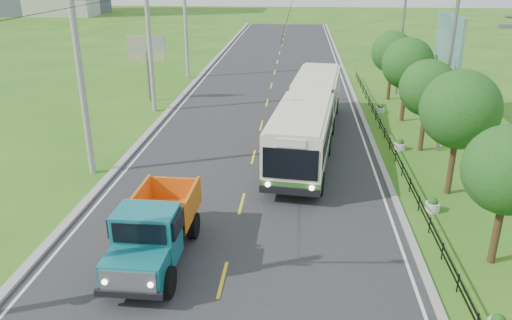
# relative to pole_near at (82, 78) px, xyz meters

# --- Properties ---
(ground) EXTENTS (240.00, 240.00, 0.00)m
(ground) POSITION_rel_pole_near_xyz_m (8.26, -9.00, -5.09)
(ground) COLOR #2C6718
(ground) RESTS_ON ground
(road) EXTENTS (14.00, 120.00, 0.02)m
(road) POSITION_rel_pole_near_xyz_m (8.26, 11.00, -5.08)
(road) COLOR #28282B
(road) RESTS_ON ground
(curb_left) EXTENTS (0.40, 120.00, 0.15)m
(curb_left) POSITION_rel_pole_near_xyz_m (1.06, 11.00, -5.02)
(curb_left) COLOR #9E9E99
(curb_left) RESTS_ON ground
(curb_right) EXTENTS (0.30, 120.00, 0.10)m
(curb_right) POSITION_rel_pole_near_xyz_m (15.41, 11.00, -5.04)
(curb_right) COLOR #9E9E99
(curb_right) RESTS_ON ground
(edge_line_left) EXTENTS (0.12, 120.00, 0.00)m
(edge_line_left) POSITION_rel_pole_near_xyz_m (1.61, 11.00, -5.07)
(edge_line_left) COLOR silver
(edge_line_left) RESTS_ON road
(edge_line_right) EXTENTS (0.12, 120.00, 0.00)m
(edge_line_right) POSITION_rel_pole_near_xyz_m (14.91, 11.00, -5.07)
(edge_line_right) COLOR silver
(edge_line_right) RESTS_ON road
(centre_dash) EXTENTS (0.12, 2.20, 0.00)m
(centre_dash) POSITION_rel_pole_near_xyz_m (8.26, -9.00, -5.07)
(centre_dash) COLOR yellow
(centre_dash) RESTS_ON road
(railing_right) EXTENTS (0.04, 40.00, 0.60)m
(railing_right) POSITION_rel_pole_near_xyz_m (16.26, 5.00, -4.79)
(railing_right) COLOR black
(railing_right) RESTS_ON ground
(pole_near) EXTENTS (3.51, 0.32, 10.00)m
(pole_near) POSITION_rel_pole_near_xyz_m (0.00, 0.00, 0.00)
(pole_near) COLOR gray
(pole_near) RESTS_ON ground
(pole_mid) EXTENTS (3.51, 0.32, 10.00)m
(pole_mid) POSITION_rel_pole_near_xyz_m (0.00, 12.00, 0.00)
(pole_mid) COLOR gray
(pole_mid) RESTS_ON ground
(pole_far) EXTENTS (3.51, 0.32, 10.00)m
(pole_far) POSITION_rel_pole_near_xyz_m (0.00, 24.00, 0.00)
(pole_far) COLOR gray
(pole_far) RESTS_ON ground
(tree_second) EXTENTS (3.18, 3.26, 5.30)m
(tree_second) POSITION_rel_pole_near_xyz_m (18.12, -6.86, -1.57)
(tree_second) COLOR #382314
(tree_second) RESTS_ON ground
(tree_third) EXTENTS (3.60, 3.62, 6.00)m
(tree_third) POSITION_rel_pole_near_xyz_m (18.12, -0.86, -1.11)
(tree_third) COLOR #382314
(tree_third) RESTS_ON ground
(tree_fourth) EXTENTS (3.24, 3.31, 5.40)m
(tree_fourth) POSITION_rel_pole_near_xyz_m (18.12, 5.14, -1.51)
(tree_fourth) COLOR #382314
(tree_fourth) RESTS_ON ground
(tree_fifth) EXTENTS (3.48, 3.52, 5.80)m
(tree_fifth) POSITION_rel_pole_near_xyz_m (18.12, 11.14, -1.24)
(tree_fifth) COLOR #382314
(tree_fifth) RESTS_ON ground
(tree_back) EXTENTS (3.30, 3.36, 5.50)m
(tree_back) POSITION_rel_pole_near_xyz_m (18.12, 17.14, -1.44)
(tree_back) COLOR #382314
(tree_back) RESTS_ON ground
(streetlight_mid) EXTENTS (3.02, 0.20, 9.07)m
(streetlight_mid) POSITION_rel_pole_near_xyz_m (18.90, 5.00, -0.19)
(streetlight_mid) COLOR slate
(streetlight_mid) RESTS_ON ground
(streetlight_far) EXTENTS (3.02, 0.20, 9.07)m
(streetlight_far) POSITION_rel_pole_near_xyz_m (18.90, 19.00, -0.19)
(streetlight_far) COLOR slate
(streetlight_far) RESTS_ON ground
(planter_near) EXTENTS (0.64, 0.64, 0.67)m
(planter_near) POSITION_rel_pole_near_xyz_m (16.86, -3.00, -4.81)
(planter_near) COLOR silver
(planter_near) RESTS_ON ground
(planter_mid) EXTENTS (0.64, 0.64, 0.67)m
(planter_mid) POSITION_rel_pole_near_xyz_m (16.86, 5.00, -4.81)
(planter_mid) COLOR silver
(planter_mid) RESTS_ON ground
(planter_far) EXTENTS (0.64, 0.64, 0.67)m
(planter_far) POSITION_rel_pole_near_xyz_m (16.86, 13.00, -4.81)
(planter_far) COLOR silver
(planter_far) RESTS_ON ground
(billboard_left) EXTENTS (3.00, 0.20, 5.20)m
(billboard_left) POSITION_rel_pole_near_xyz_m (-1.24, 15.00, -1.23)
(billboard_left) COLOR slate
(billboard_left) RESTS_ON ground
(billboard_right) EXTENTS (0.24, 6.00, 7.30)m
(billboard_right) POSITION_rel_pole_near_xyz_m (20.56, 11.00, 0.25)
(billboard_right) COLOR slate
(billboard_right) RESTS_ON ground
(bus) EXTENTS (4.72, 17.45, 3.33)m
(bus) POSITION_rel_pole_near_xyz_m (11.44, 5.48, -3.09)
(bus) COLOR #2E6227
(bus) RESTS_ON ground
(dump_truck) EXTENTS (2.44, 6.00, 2.50)m
(dump_truck) POSITION_rel_pole_near_xyz_m (5.63, -7.94, -3.68)
(dump_truck) COLOR #136C74
(dump_truck) RESTS_ON ground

